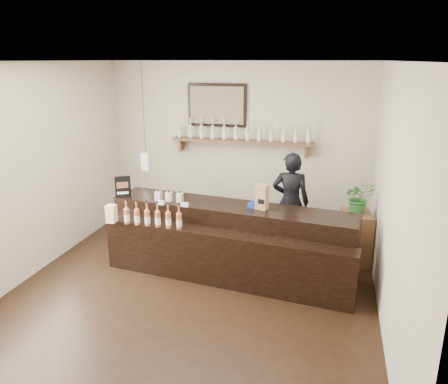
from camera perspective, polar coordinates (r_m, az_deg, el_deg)
The scene contains 10 objects.
ground at distance 5.73m, azimuth -4.00°, elevation -12.57°, with size 5.00×5.00×0.00m, color black.
room_shell at distance 5.11m, azimuth -4.39°, elevation 4.29°, with size 5.00×5.00×5.00m.
back_wall_decor at distance 7.39m, azimuth 0.43°, elevation 8.67°, with size 2.66×0.96×1.69m.
counter at distance 5.95m, azimuth 0.62°, elevation -6.62°, with size 3.40×1.29×1.09m.
promo_sign at distance 6.34m, azimuth -13.08°, elevation 0.68°, with size 0.20×0.13×0.31m.
paper_bag at distance 5.70m, azimuth 4.97°, elevation -0.65°, with size 0.18×0.15×0.33m.
tape_dispenser at distance 5.77m, azimuth 3.69°, elevation -1.71°, with size 0.13×0.07×0.11m.
side_cabinet at distance 6.54m, azimuth 16.77°, elevation -5.75°, with size 0.46×0.58×0.76m.
potted_plant at distance 6.34m, azimuth 17.23°, elevation -0.70°, with size 0.41×0.35×0.45m, color #2B6D2C.
shopkeeper at distance 6.59m, azimuth 8.71°, elevation -0.50°, with size 0.63×0.41×1.73m, color black.
Camera 1 is at (1.61, -4.72, 2.82)m, focal length 35.00 mm.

